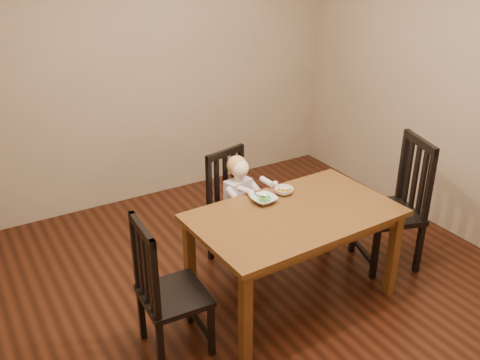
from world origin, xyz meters
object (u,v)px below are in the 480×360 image
toddler (239,198)px  bowl_peas (264,199)px  chair_right (396,206)px  bowl_veg (284,191)px  dining_table (294,223)px  chair_left (166,291)px  chair_child (235,210)px

toddler → bowl_peas: size_ratio=2.65×
chair_right → bowl_veg: chair_right is taller
chair_right → toddler: 1.28m
dining_table → chair_left: 1.05m
dining_table → toddler: toddler is taller
dining_table → chair_left: size_ratio=1.52×
chair_child → bowl_veg: (0.19, -0.41, 0.30)m
dining_table → chair_right: 1.02m
chair_right → toddler: chair_right is taller
toddler → chair_right: bearing=135.0°
bowl_veg → chair_left: bearing=-163.6°
chair_child → bowl_peas: chair_child is taller
chair_child → toddler: chair_child is taller
chair_child → chair_left: size_ratio=0.97×
dining_table → toddler: size_ratio=3.09×
dining_table → toddler: (-0.08, 0.65, -0.07)m
toddler → bowl_veg: size_ratio=3.31×
chair_child → bowl_veg: 0.54m
dining_table → chair_child: bearing=97.2°
chair_left → toddler: size_ratio=2.04×
chair_child → chair_right: size_ratio=0.87×
dining_table → chair_child: 0.73m
dining_table → bowl_peas: 0.29m
bowl_peas → bowl_veg: same height
chair_left → toddler: chair_left is taller
toddler → bowl_veg: (0.18, -0.36, 0.18)m
chair_left → toddler: 1.19m
chair_left → chair_right: size_ratio=0.90×
dining_table → chair_right: bearing=-1.1°
chair_child → toddler: (0.01, -0.05, 0.12)m
chair_right → bowl_veg: bearing=88.5°
chair_child → chair_left: (-0.95, -0.74, 0.02)m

